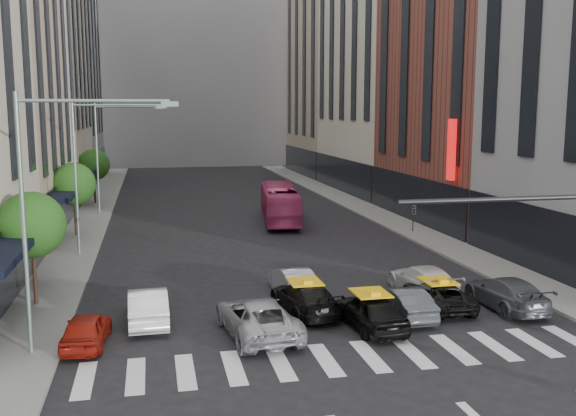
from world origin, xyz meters
TOP-DOWN VIEW (x-y plane):
  - ground at (0.00, 0.00)m, footprint 160.00×160.00m
  - sidewalk_left at (-11.50, 30.00)m, footprint 3.00×96.00m
  - sidewalk_right at (11.50, 30.00)m, footprint 3.00×96.00m
  - building_left_c at (-17.00, 46.00)m, footprint 8.00×20.00m
  - building_left_d at (-17.00, 65.00)m, footprint 8.00×18.00m
  - building_right_b at (17.00, 27.00)m, footprint 8.00×18.00m
  - building_right_d at (17.00, 65.00)m, footprint 8.00×18.00m
  - building_far at (0.00, 85.00)m, footprint 30.00×10.00m
  - tree_near at (-11.80, 10.00)m, footprint 2.88×2.88m
  - tree_mid at (-11.80, 26.00)m, footprint 2.88×2.88m
  - tree_far at (-11.80, 42.00)m, footprint 2.88×2.88m
  - streetlamp_near at (-10.04, 4.00)m, footprint 5.38×0.25m
  - streetlamp_mid at (-10.04, 20.00)m, footprint 5.38×0.25m
  - streetlamp_far at (-10.04, 36.00)m, footprint 5.38×0.25m
  - liberty_sign at (12.60, 20.00)m, footprint 0.30×0.70m
  - car_red at (-9.20, 4.65)m, footprint 1.77×3.76m
  - car_white_front at (-7.00, 6.80)m, footprint 1.65×4.44m
  - car_silver at (-2.90, 4.41)m, footprint 2.99×5.47m
  - taxi_left at (-0.49, 6.69)m, footprint 2.49×4.88m
  - taxi_center at (1.56, 4.22)m, footprint 2.10×4.37m
  - car_grey_mid at (3.35, 5.28)m, footprint 1.57×4.04m
  - taxi_right at (5.30, 6.11)m, footprint 2.10×4.40m
  - car_grey_curb at (8.23, 5.50)m, footprint 1.99×4.81m
  - car_row2_left at (-0.39, 9.51)m, footprint 1.75×4.10m
  - car_row2_right at (5.58, 8.26)m, footprint 2.14×4.85m
  - bus at (2.92, 29.03)m, footprint 3.75×10.65m

SIDE VIEW (x-z plane):
  - ground at x=0.00m, z-range 0.00..0.00m
  - sidewalk_left at x=-11.50m, z-range 0.00..0.15m
  - sidewalk_right at x=11.50m, z-range 0.00..0.15m
  - taxi_right at x=5.30m, z-range 0.00..1.21m
  - car_red at x=-9.20m, z-range 0.00..1.24m
  - car_grey_mid at x=3.35m, z-range 0.00..1.31m
  - car_row2_left at x=-0.39m, z-range 0.00..1.32m
  - taxi_left at x=-0.49m, z-range 0.00..1.36m
  - car_row2_right at x=5.58m, z-range 0.00..1.39m
  - car_grey_curb at x=8.23m, z-range 0.00..1.39m
  - taxi_center at x=1.56m, z-range 0.00..1.44m
  - car_white_front at x=-7.00m, z-range 0.00..1.45m
  - car_silver at x=-2.90m, z-range 0.00..1.45m
  - bus at x=2.92m, z-range 0.00..2.90m
  - tree_near at x=-11.80m, z-range 1.18..6.13m
  - tree_mid at x=-11.80m, z-range 1.18..6.13m
  - tree_far at x=-11.80m, z-range 1.18..6.13m
  - streetlamp_near at x=-10.04m, z-range 1.40..10.40m
  - streetlamp_mid at x=-10.04m, z-range 1.40..10.40m
  - streetlamp_far at x=-10.04m, z-range 1.40..10.40m
  - liberty_sign at x=12.60m, z-range 4.00..8.00m
  - building_right_b at x=17.00m, z-range 0.00..26.00m
  - building_right_d at x=17.00m, z-range 0.00..28.00m
  - building_left_d at x=-17.00m, z-range 0.00..30.00m
  - building_left_c at x=-17.00m, z-range 0.00..36.00m
  - building_far at x=0.00m, z-range 0.00..36.00m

